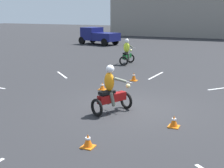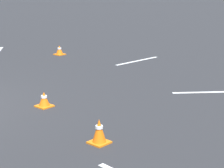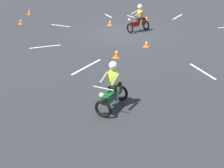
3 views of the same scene
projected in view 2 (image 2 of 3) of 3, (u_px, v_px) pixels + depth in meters
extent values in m
cube|color=orange|center=(44.00, 106.00, 9.40)|extent=(0.32, 0.32, 0.03)
cone|color=orange|center=(44.00, 99.00, 9.36)|extent=(0.24, 0.24, 0.30)
cylinder|color=white|center=(44.00, 97.00, 9.35)|extent=(0.13, 0.13, 0.05)
cube|color=orange|center=(99.00, 142.00, 7.46)|extent=(0.32, 0.32, 0.03)
cone|color=orange|center=(99.00, 130.00, 7.40)|extent=(0.24, 0.24, 0.41)
cylinder|color=white|center=(99.00, 127.00, 7.39)|extent=(0.13, 0.13, 0.05)
cube|color=orange|center=(60.00, 54.00, 14.94)|extent=(0.32, 0.32, 0.03)
cone|color=orange|center=(59.00, 50.00, 14.90)|extent=(0.24, 0.24, 0.29)
cylinder|color=white|center=(59.00, 48.00, 14.89)|extent=(0.13, 0.13, 0.05)
cube|color=silver|center=(212.00, 92.00, 10.49)|extent=(1.47, 1.38, 0.01)
cube|color=silver|center=(137.00, 61.00, 13.96)|extent=(1.86, 0.24, 0.01)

